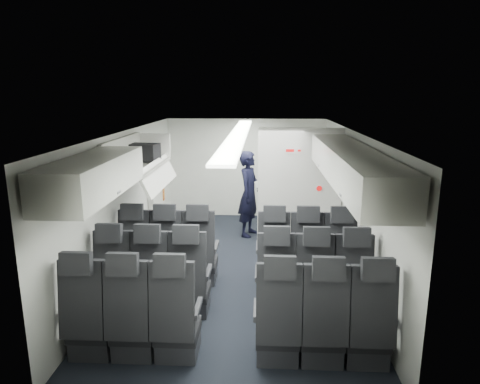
# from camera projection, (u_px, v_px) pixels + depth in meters

# --- Properties ---
(cabin_shell) EXTENTS (3.41, 6.01, 2.16)m
(cabin_shell) POSITION_uv_depth(u_px,v_px,m) (239.00, 200.00, 6.45)
(cabin_shell) COLOR black
(cabin_shell) RESTS_ON ground
(seat_row_front) EXTENTS (3.33, 0.56, 1.24)m
(seat_row_front) POSITION_uv_depth(u_px,v_px,m) (237.00, 258.00, 6.10)
(seat_row_front) COLOR black
(seat_row_front) RESTS_ON cabin_shell
(seat_row_mid) EXTENTS (3.33, 0.56, 1.24)m
(seat_row_mid) POSITION_uv_depth(u_px,v_px,m) (232.00, 286.00, 5.22)
(seat_row_mid) COLOR black
(seat_row_mid) RESTS_ON cabin_shell
(seat_row_rear) EXTENTS (3.33, 0.56, 1.24)m
(seat_row_rear) POSITION_uv_depth(u_px,v_px,m) (226.00, 325.00, 4.35)
(seat_row_rear) COLOR black
(seat_row_rear) RESTS_ON cabin_shell
(overhead_bin_left_rear) EXTENTS (0.53, 1.80, 0.40)m
(overhead_bin_left_rear) POSITION_uv_depth(u_px,v_px,m) (93.00, 177.00, 4.41)
(overhead_bin_left_rear) COLOR white
(overhead_bin_left_rear) RESTS_ON cabin_shell
(overhead_bin_left_front_open) EXTENTS (0.64, 1.70, 0.72)m
(overhead_bin_left_front_open) POSITION_uv_depth(u_px,v_px,m) (138.00, 161.00, 6.14)
(overhead_bin_left_front_open) COLOR #9E9E93
(overhead_bin_left_front_open) RESTS_ON cabin_shell
(overhead_bin_right_rear) EXTENTS (0.53, 1.80, 0.40)m
(overhead_bin_right_rear) POSITION_uv_depth(u_px,v_px,m) (368.00, 179.00, 4.27)
(overhead_bin_right_rear) COLOR white
(overhead_bin_right_rear) RESTS_ON cabin_shell
(overhead_bin_right_front) EXTENTS (0.53, 1.70, 0.40)m
(overhead_bin_right_front) POSITION_uv_depth(u_px,v_px,m) (338.00, 154.00, 5.97)
(overhead_bin_right_front) COLOR white
(overhead_bin_right_front) RESTS_ON cabin_shell
(bulkhead_partition) EXTENTS (1.40, 0.15, 2.13)m
(bulkhead_partition) POSITION_uv_depth(u_px,v_px,m) (299.00, 192.00, 7.19)
(bulkhead_partition) COLOR silver
(bulkhead_partition) RESTS_ON cabin_shell
(galley_unit) EXTENTS (0.85, 0.52, 1.90)m
(galley_unit) POSITION_uv_depth(u_px,v_px,m) (290.00, 177.00, 9.09)
(galley_unit) COLOR #939399
(galley_unit) RESTS_ON cabin_shell
(boarding_door) EXTENTS (0.12, 1.27, 1.86)m
(boarding_door) POSITION_uv_depth(u_px,v_px,m) (157.00, 187.00, 8.08)
(boarding_door) COLOR silver
(boarding_door) RESTS_ON cabin_shell
(flight_attendant) EXTENTS (0.56, 0.69, 1.64)m
(flight_attendant) POSITION_uv_depth(u_px,v_px,m) (249.00, 194.00, 8.13)
(flight_attendant) COLOR black
(flight_attendant) RESTS_ON ground
(carry_on_bag) EXTENTS (0.48, 0.37, 0.26)m
(carry_on_bag) POSITION_uv_depth(u_px,v_px,m) (144.00, 152.00, 6.44)
(carry_on_bag) COLOR black
(carry_on_bag) RESTS_ON overhead_bin_left_front_open
(papers) EXTENTS (0.17, 0.09, 0.12)m
(papers) POSITION_uv_depth(u_px,v_px,m) (259.00, 183.00, 8.03)
(papers) COLOR white
(papers) RESTS_ON flight_attendant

